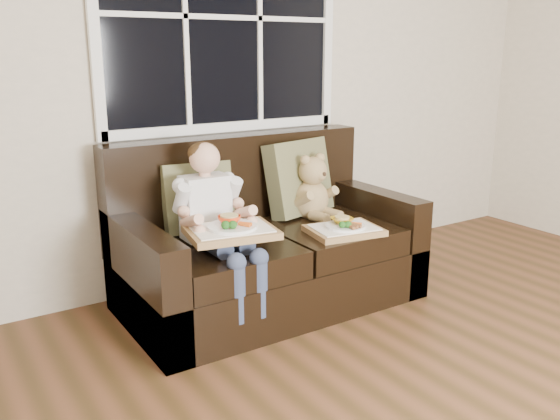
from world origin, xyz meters
TOP-DOWN VIEW (x-y plane):
  - window_back at (-0.42, 2.48)m, footprint 1.62×0.04m
  - loveseat at (-0.42, 2.02)m, footprint 1.70×0.92m
  - pillow_left at (-0.77, 2.17)m, footprint 0.42×0.23m
  - pillow_right at (-0.07, 2.17)m, footprint 0.50×0.31m
  - child at (-0.81, 1.90)m, footprint 0.37×0.59m
  - teddy_bear at (-0.05, 2.06)m, footprint 0.26×0.32m
  - tray_left at (-0.80, 1.72)m, footprint 0.49×0.41m
  - tray_right at (-0.10, 1.67)m, footprint 0.44×0.36m

SIDE VIEW (x-z plane):
  - loveseat at x=-0.42m, z-range -0.17..0.79m
  - tray_right at x=-0.10m, z-range 0.43..0.52m
  - tray_left at x=-0.80m, z-range 0.53..0.63m
  - teddy_bear at x=-0.05m, z-range 0.41..0.82m
  - child at x=-0.81m, z-range 0.22..1.05m
  - pillow_left at x=-0.77m, z-range 0.44..0.85m
  - pillow_right at x=-0.07m, z-range 0.44..0.92m
  - window_back at x=-0.42m, z-range 0.96..2.33m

